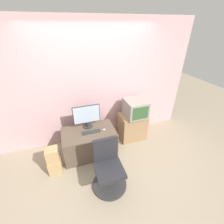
% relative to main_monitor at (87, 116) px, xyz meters
% --- Properties ---
extents(ground_plane, '(12.00, 12.00, 0.00)m').
position_rel_main_monitor_xyz_m(ground_plane, '(0.29, -0.93, -0.83)').
color(ground_plane, tan).
extents(wall_back, '(4.40, 0.05, 2.60)m').
position_rel_main_monitor_xyz_m(wall_back, '(0.29, 0.40, 0.47)').
color(wall_back, beige).
rests_on(wall_back, ground_plane).
extents(desk, '(1.07, 0.64, 0.57)m').
position_rel_main_monitor_xyz_m(desk, '(-0.02, -0.17, -0.55)').
color(desk, brown).
rests_on(desk, ground_plane).
extents(side_stand, '(0.60, 0.46, 0.64)m').
position_rel_main_monitor_xyz_m(side_stand, '(1.06, 0.02, -0.51)').
color(side_stand, '#A37F56').
rests_on(side_stand, ground_plane).
extents(main_monitor, '(0.55, 0.19, 0.50)m').
position_rel_main_monitor_xyz_m(main_monitor, '(0.00, 0.00, 0.00)').
color(main_monitor, '#2D2D2D').
rests_on(main_monitor, desk).
extents(keyboard, '(0.37, 0.11, 0.01)m').
position_rel_main_monitor_xyz_m(keyboard, '(0.03, -0.22, -0.26)').
color(keyboard, '#2D2D2D').
rests_on(keyboard, desk).
extents(mouse, '(0.06, 0.04, 0.02)m').
position_rel_main_monitor_xyz_m(mouse, '(0.29, -0.23, -0.25)').
color(mouse, silver).
rests_on(mouse, desk).
extents(crt_tv, '(0.45, 0.49, 0.38)m').
position_rel_main_monitor_xyz_m(crt_tv, '(1.09, -0.01, -0.00)').
color(crt_tv, gray).
rests_on(crt_tv, side_stand).
extents(office_chair, '(0.59, 0.59, 0.89)m').
position_rel_main_monitor_xyz_m(office_chair, '(0.14, -1.00, -0.48)').
color(office_chair, '#333333').
rests_on(office_chair, ground_plane).
extents(cardboard_box_lower, '(0.24, 0.24, 0.29)m').
position_rel_main_monitor_xyz_m(cardboard_box_lower, '(-0.74, -0.45, -0.68)').
color(cardboard_box_lower, tan).
rests_on(cardboard_box_lower, ground_plane).
extents(cardboard_box_upper, '(0.22, 0.21, 0.26)m').
position_rel_main_monitor_xyz_m(cardboard_box_upper, '(-0.74, -0.45, -0.40)').
color(cardboard_box_upper, tan).
rests_on(cardboard_box_upper, cardboard_box_lower).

